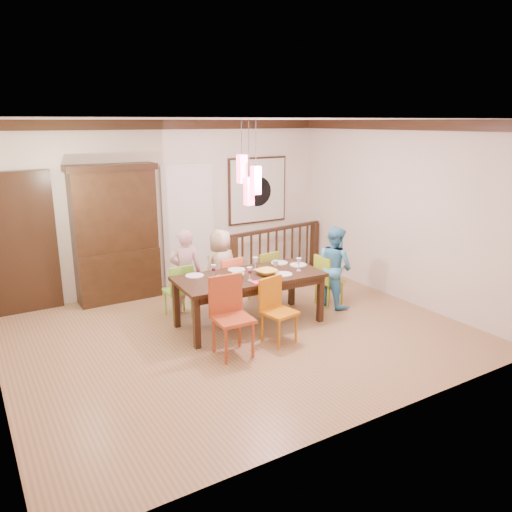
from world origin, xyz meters
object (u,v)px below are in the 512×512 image
china_hutch (115,233)px  person_far_mid (221,268)px  dining_table (249,281)px  balustrade (276,251)px  chair_far_left (178,286)px  person_far_left (186,272)px  chair_end_right (329,276)px  person_end_right (335,267)px

china_hutch → person_far_mid: bearing=-41.4°
dining_table → balustrade: size_ratio=1.01×
china_hutch → balustrade: (2.91, -0.35, -0.62)m
chair_far_left → person_far_left: person_far_left is taller
person_far_mid → dining_table: bearing=81.3°
chair_far_left → person_far_left: (0.15, 0.03, 0.19)m
dining_table → person_far_left: bearing=128.7°
dining_table → person_far_left: 1.06m
dining_table → china_hutch: china_hutch is taller
chair_far_left → person_far_mid: bearing=-174.8°
chair_end_right → chair_far_left: bearing=69.5°
balustrade → person_far_left: 2.39m
dining_table → person_far_left: person_far_left is taller
chair_far_left → person_far_left: bearing=-167.5°
china_hutch → chair_far_left: bearing=-66.4°
balustrade → person_far_left: person_far_left is taller
person_far_mid → person_end_right: 1.80m
person_far_left → person_far_mid: person_far_left is taller
chair_far_left → dining_table: bearing=132.1°
chair_far_left → balustrade: balustrade is taller
dining_table → chair_far_left: bearing=135.9°
dining_table → china_hutch: 2.48m
dining_table → person_end_right: 1.55m
person_end_right → person_far_left: bearing=62.6°
chair_far_left → person_far_mid: person_far_mid is taller
dining_table → chair_end_right: (1.53, 0.05, -0.20)m
chair_end_right → person_end_right: person_end_right is taller
china_hutch → person_far_mid: size_ratio=1.79×
chair_far_left → china_hutch: china_hutch is taller
chair_end_right → person_end_right: (0.03, -0.08, 0.18)m
person_far_mid → chair_far_left: bearing=-2.1°
chair_far_left → person_end_right: bearing=159.0°
chair_end_right → person_far_left: size_ratio=0.62×
person_end_right → chair_end_right: bearing=11.8°
person_far_left → chair_far_left: bearing=33.0°
chair_end_right → china_hutch: (-2.83, 2.01, 0.65)m
balustrade → china_hutch: bearing=166.4°
china_hutch → person_far_left: size_ratio=1.68×
chair_end_right → person_far_mid: bearing=58.8°
balustrade → person_end_right: bearing=-98.7°
china_hutch → chair_end_right: bearing=-35.4°
chair_end_right → person_far_left: (-2.14, 0.81, 0.19)m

